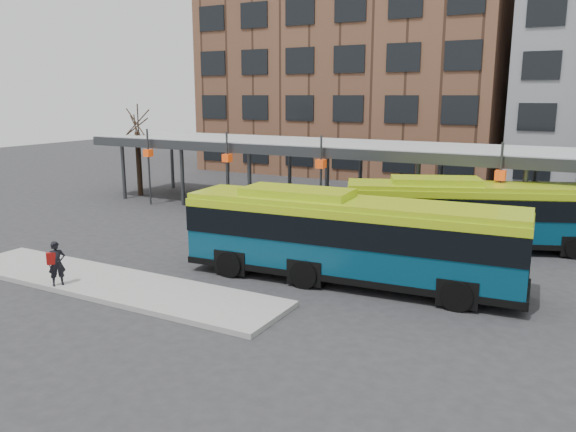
% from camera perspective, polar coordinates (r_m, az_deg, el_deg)
% --- Properties ---
extents(ground, '(120.00, 120.00, 0.00)m').
position_cam_1_polar(ground, '(20.79, -0.67, -7.10)').
color(ground, '#28282B').
rests_on(ground, ground).
extents(boarding_island, '(14.00, 3.00, 0.18)m').
position_cam_1_polar(boarding_island, '(21.74, -17.53, -6.57)').
color(boarding_island, gray).
rests_on(boarding_island, ground).
extents(canopy, '(40.00, 6.53, 4.80)m').
position_cam_1_polar(canopy, '(31.64, 10.71, 6.62)').
color(canopy, '#999B9E').
rests_on(canopy, ground).
extents(tree, '(1.64, 1.64, 5.60)m').
position_cam_1_polar(tree, '(40.35, -14.93, 5.48)').
color(tree, black).
rests_on(tree, ground).
extents(building_brick, '(26.00, 14.00, 22.00)m').
position_cam_1_polar(building_brick, '(53.04, 7.03, 16.58)').
color(building_brick, brown).
rests_on(building_brick, ground).
extents(bus_front, '(12.59, 3.54, 3.43)m').
position_cam_1_polar(bus_front, '(20.79, 6.03, -2.03)').
color(bus_front, '#07364F').
rests_on(bus_front, ground).
extents(bus_rear, '(11.85, 6.66, 3.24)m').
position_cam_1_polar(bus_rear, '(26.68, 18.66, 0.35)').
color(bus_rear, '#07364F').
rests_on(bus_rear, ground).
extents(pedestrian, '(0.64, 0.71, 1.62)m').
position_cam_1_polar(pedestrian, '(21.70, -22.46, -4.45)').
color(pedestrian, black).
rests_on(pedestrian, boarding_island).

